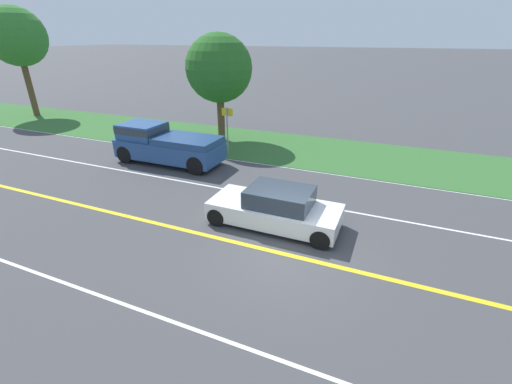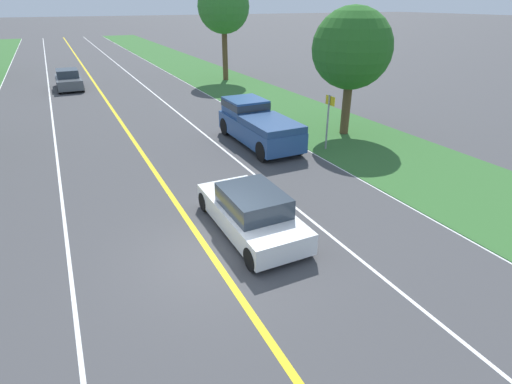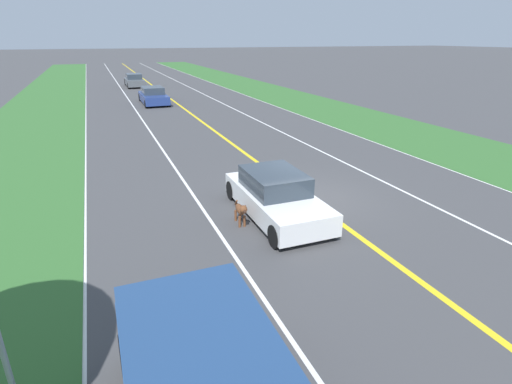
% 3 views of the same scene
% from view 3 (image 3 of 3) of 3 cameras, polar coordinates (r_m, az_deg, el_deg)
% --- Properties ---
extents(ground_plane, '(400.00, 400.00, 0.00)m').
position_cam_3_polar(ground_plane, '(13.56, 7.36, -0.99)').
color(ground_plane, '#424244').
extents(centre_divider_line, '(0.18, 160.00, 0.01)m').
position_cam_3_polar(centre_divider_line, '(13.55, 7.36, -0.97)').
color(centre_divider_line, yellow).
rests_on(centre_divider_line, ground).
extents(lane_edge_line_right, '(0.14, 160.00, 0.01)m').
position_cam_3_polar(lane_edge_line_right, '(12.07, -23.38, -5.55)').
color(lane_edge_line_right, white).
rests_on(lane_edge_line_right, ground).
extents(lane_edge_line_left, '(0.14, 160.00, 0.01)m').
position_cam_3_polar(lane_edge_line_left, '(17.88, 27.47, 2.27)').
color(lane_edge_line_left, white).
rests_on(lane_edge_line_left, ground).
extents(lane_dash_same_dir, '(0.10, 160.00, 0.01)m').
position_cam_3_polar(lane_dash_same_dir, '(12.35, -7.06, -3.25)').
color(lane_dash_same_dir, white).
rests_on(lane_dash_same_dir, ground).
extents(lane_dash_oncoming, '(0.10, 160.00, 0.01)m').
position_cam_3_polar(lane_dash_oncoming, '(15.47, 18.81, 0.88)').
color(lane_dash_oncoming, white).
rests_on(lane_dash_oncoming, ground).
extents(ego_car, '(1.85, 4.38, 1.36)m').
position_cam_3_polar(ego_car, '(12.01, 2.85, -0.58)').
color(ego_car, white).
rests_on(ego_car, ground).
extents(dog, '(0.28, 1.14, 0.75)m').
position_cam_3_polar(dog, '(11.44, -2.20, -2.62)').
color(dog, brown).
rests_on(dog, ground).
extents(car_trailing_near, '(1.92, 4.77, 1.33)m').
position_cam_3_polar(car_trailing_near, '(34.37, -14.46, 13.14)').
color(car_trailing_near, navy).
rests_on(car_trailing_near, ground).
extents(car_trailing_mid, '(1.84, 4.74, 1.36)m').
position_cam_3_polar(car_trailing_mid, '(47.30, -16.98, 14.97)').
color(car_trailing_mid, '#51565B').
rests_on(car_trailing_mid, ground).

